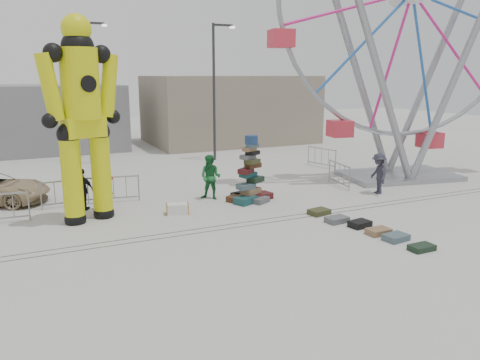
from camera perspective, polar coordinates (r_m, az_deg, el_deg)
name	(u,v)px	position (r m, az deg, el deg)	size (l,w,h in m)	color
ground	(275,228)	(16.01, 4.28, -5.85)	(90.00, 90.00, 0.00)	#9E9E99
track_line_near	(267,223)	(16.51, 3.26, -5.24)	(40.00, 0.04, 0.01)	#47443F
track_line_far	(261,220)	(16.85, 2.62, -4.87)	(40.00, 0.04, 0.01)	#47443F
building_right	(229,109)	(36.33, -1.36, 8.63)	(12.00, 8.00, 5.00)	gray
building_left	(46,117)	(35.39, -22.59, 7.07)	(10.00, 8.00, 4.40)	gray
lamp_post_right	(215,85)	(28.28, -3.02, 11.47)	(1.41, 0.25, 8.00)	#2D2D30
lamp_post_left	(88,86)	(28.46, -18.03, 10.89)	(1.41, 0.25, 8.00)	#2D2D30
suitcase_tower	(250,182)	(19.23, 1.22, -0.30)	(2.06, 1.79, 2.71)	#194B4D
crash_test_dummy	(82,112)	(16.96, -18.66, 7.82)	(2.88, 1.35, 7.28)	black
ferris_wheel	(411,18)	(24.60, 20.07, 18.09)	(13.32, 4.22, 15.65)	gray
steamer_trunk	(178,209)	(17.66, -7.63, -3.49)	(0.82, 0.48, 0.38)	silver
row_case_0	(319,212)	(17.71, 9.62, -3.84)	(0.76, 0.55, 0.19)	#3A3E1F
row_case_1	(337,220)	(16.89, 11.74, -4.74)	(0.78, 0.53, 0.20)	#5A5D62
row_case_2	(360,224)	(16.56, 14.41, -5.20)	(0.72, 0.51, 0.22)	black
row_case_3	(379,231)	(15.99, 16.53, -6.03)	(0.76, 0.51, 0.19)	#8E6948
row_case_4	(396,237)	(15.59, 18.49, -6.64)	(0.76, 0.54, 0.20)	#485E67
row_case_5	(422,248)	(15.00, 21.27, -7.68)	(0.76, 0.46, 0.17)	#192E1E
barricade_dummy_b	(68,193)	(19.57, -20.20, -1.49)	(2.00, 0.10, 1.10)	gray
barricade_dummy_c	(114,189)	(19.66, -15.15, -1.08)	(2.00, 0.10, 1.10)	gray
barricade_wheel_front	(339,174)	(22.26, 11.98, 0.67)	(2.00, 0.10, 1.10)	gray
barricade_wheel_back	(322,157)	(26.66, 9.91, 2.73)	(2.00, 0.10, 1.10)	gray
pedestrian_red	(105,187)	(18.55, -16.15, -0.80)	(0.67, 0.44, 1.83)	#B03319
pedestrian_green	(211,177)	(19.42, -3.61, 0.34)	(0.91, 0.71, 1.87)	#19652D
pedestrian_black	(83,189)	(18.82, -18.63, -1.10)	(0.95, 0.40, 1.62)	black
pedestrian_grey	(378,174)	(21.17, 16.52, 0.76)	(1.15, 0.66, 1.79)	#252430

